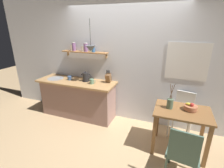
{
  "coord_description": "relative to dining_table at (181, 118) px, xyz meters",
  "views": [
    {
      "loc": [
        1.05,
        -2.77,
        2.11
      ],
      "look_at": [
        -0.1,
        0.25,
        0.95
      ],
      "focal_mm": 26.59,
      "sensor_mm": 36.0,
      "label": 1
    }
  ],
  "objects": [
    {
      "name": "coffee_mug_spare",
      "position": [
        -1.85,
        0.35,
        0.32
      ],
      "size": [
        0.14,
        0.09,
        0.11
      ],
      "color": "slate",
      "rests_on": "kitchen_counter"
    },
    {
      "name": "coffee_mug_by_sink",
      "position": [
        -2.45,
        0.41,
        0.31
      ],
      "size": [
        0.13,
        0.09,
        0.09
      ],
      "color": "#3D5B89",
      "rests_on": "kitchen_counter"
    },
    {
      "name": "kitchen_counter",
      "position": [
        -2.28,
        0.42,
        -0.18
      ],
      "size": [
        1.83,
        0.63,
        0.9
      ],
      "color": "gray",
      "rests_on": "ground_plane"
    },
    {
      "name": "twig_vase",
      "position": [
        -0.21,
        0.01,
        0.24
      ],
      "size": [
        0.1,
        0.1,
        0.44
      ],
      "color": "#567056",
      "rests_on": "dining_table"
    },
    {
      "name": "knife_block",
      "position": [
        -1.54,
        0.56,
        0.38
      ],
      "size": [
        0.11,
        0.17,
        0.29
      ],
      "color": "brown",
      "rests_on": "kitchen_counter"
    },
    {
      "name": "dining_chair_near",
      "position": [
        0.03,
        -0.66,
        -0.14
      ],
      "size": [
        0.48,
        0.48,
        0.89
      ],
      "color": "#4C6B5B",
      "rests_on": "ground_plane"
    },
    {
      "name": "dining_table",
      "position": [
        0.0,
        0.0,
        0.0
      ],
      "size": [
        0.89,
        0.64,
        0.78
      ],
      "color": "brown",
      "rests_on": "ground_plane"
    },
    {
      "name": "fruit_bowl",
      "position": [
        0.11,
        0.06,
        0.2
      ],
      "size": [
        0.21,
        0.21,
        0.14
      ],
      "color": "#BC704C",
      "rests_on": "dining_table"
    },
    {
      "name": "pendant_lamp",
      "position": [
        -1.85,
        0.38,
        1.02
      ],
      "size": [
        0.21,
        0.21,
        0.64
      ],
      "color": "black"
    },
    {
      "name": "back_wall",
      "position": [
        -1.07,
        0.75,
        0.72
      ],
      "size": [
        6.8,
        0.11,
        2.7
      ],
      "color": "silver",
      "rests_on": "ground_plane"
    },
    {
      "name": "wall_shelf",
      "position": [
        -2.17,
        0.59,
        0.95
      ],
      "size": [
        1.1,
        0.2,
        0.32
      ],
      "color": "#9E6B3D"
    },
    {
      "name": "electric_kettle",
      "position": [
        -2.06,
        0.46,
        0.36
      ],
      "size": [
        0.25,
        0.16,
        0.23
      ],
      "color": "black",
      "rests_on": "kitchen_counter"
    },
    {
      "name": "dining_chair_far",
      "position": [
        0.04,
        0.51,
        -0.13
      ],
      "size": [
        0.49,
        0.51,
        0.88
      ],
      "color": "white",
      "rests_on": "ground_plane"
    },
    {
      "name": "ground_plane",
      "position": [
        -1.28,
        0.1,
        -0.63
      ],
      "size": [
        14.0,
        14.0,
        0.0
      ],
      "primitive_type": "plane",
      "color": "tan"
    }
  ]
}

